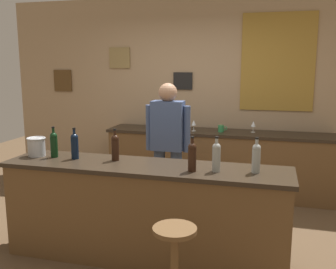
# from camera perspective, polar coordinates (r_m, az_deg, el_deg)

# --- Properties ---
(ground_plane) EXTENTS (10.00, 10.00, 0.00)m
(ground_plane) POSITION_cam_1_polar(r_m,az_deg,el_deg) (4.20, -1.58, -15.34)
(ground_plane) COLOR brown
(back_wall) EXTENTS (6.00, 0.09, 2.80)m
(back_wall) POSITION_cam_1_polar(r_m,az_deg,el_deg) (5.77, 4.45, 6.31)
(back_wall) COLOR tan
(back_wall) RESTS_ON ground_plane
(bar_counter) EXTENTS (2.66, 0.60, 0.92)m
(bar_counter) POSITION_cam_1_polar(r_m,az_deg,el_deg) (3.67, -3.47, -11.45)
(bar_counter) COLOR brown
(bar_counter) RESTS_ON ground_plane
(side_counter) EXTENTS (3.17, 0.56, 0.90)m
(side_counter) POSITION_cam_1_polar(r_m,az_deg,el_deg) (5.49, 7.45, -4.15)
(side_counter) COLOR brown
(side_counter) RESTS_ON ground_plane
(bartender) EXTENTS (0.52, 0.21, 1.62)m
(bartender) POSITION_cam_1_polar(r_m,az_deg,el_deg) (4.37, -0.03, -1.32)
(bartender) COLOR #384766
(bartender) RESTS_ON ground_plane
(bar_stool) EXTENTS (0.32, 0.32, 0.68)m
(bar_stool) POSITION_cam_1_polar(r_m,az_deg,el_deg) (2.91, 0.99, -17.61)
(bar_stool) COLOR brown
(bar_stool) RESTS_ON ground_plane
(wine_bottle_a) EXTENTS (0.07, 0.07, 0.31)m
(wine_bottle_a) POSITION_cam_1_polar(r_m,az_deg,el_deg) (3.94, -16.59, -1.31)
(wine_bottle_a) COLOR black
(wine_bottle_a) RESTS_ON bar_counter
(wine_bottle_b) EXTENTS (0.07, 0.07, 0.31)m
(wine_bottle_b) POSITION_cam_1_polar(r_m,az_deg,el_deg) (3.82, -13.70, -1.53)
(wine_bottle_b) COLOR black
(wine_bottle_b) RESTS_ON bar_counter
(wine_bottle_c) EXTENTS (0.07, 0.07, 0.31)m
(wine_bottle_c) POSITION_cam_1_polar(r_m,az_deg,el_deg) (3.68, -7.86, -1.76)
(wine_bottle_c) COLOR black
(wine_bottle_c) RESTS_ON bar_counter
(wine_bottle_d) EXTENTS (0.07, 0.07, 0.31)m
(wine_bottle_d) POSITION_cam_1_polar(r_m,az_deg,el_deg) (3.28, 3.61, -3.18)
(wine_bottle_d) COLOR black
(wine_bottle_d) RESTS_ON bar_counter
(wine_bottle_e) EXTENTS (0.07, 0.07, 0.31)m
(wine_bottle_e) POSITION_cam_1_polar(r_m,az_deg,el_deg) (3.30, 7.20, -3.18)
(wine_bottle_e) COLOR #999E99
(wine_bottle_e) RESTS_ON bar_counter
(wine_bottle_f) EXTENTS (0.07, 0.07, 0.31)m
(wine_bottle_f) POSITION_cam_1_polar(r_m,az_deg,el_deg) (3.32, 12.97, -3.27)
(wine_bottle_f) COLOR #999E99
(wine_bottle_f) RESTS_ON bar_counter
(ice_bucket) EXTENTS (0.19, 0.19, 0.19)m
(ice_bucket) POSITION_cam_1_polar(r_m,az_deg,el_deg) (4.05, -18.95, -1.67)
(ice_bucket) COLOR #B7BABF
(ice_bucket) RESTS_ON bar_counter
(wine_glass_a) EXTENTS (0.07, 0.07, 0.16)m
(wine_glass_a) POSITION_cam_1_polar(r_m,az_deg,el_deg) (5.66, -1.99, 2.14)
(wine_glass_a) COLOR silver
(wine_glass_a) RESTS_ON side_counter
(wine_glass_b) EXTENTS (0.07, 0.07, 0.16)m
(wine_glass_b) POSITION_cam_1_polar(r_m,az_deg,el_deg) (5.38, 3.85, 1.69)
(wine_glass_b) COLOR silver
(wine_glass_b) RESTS_ON side_counter
(wine_glass_c) EXTENTS (0.07, 0.07, 0.16)m
(wine_glass_c) POSITION_cam_1_polar(r_m,az_deg,el_deg) (5.39, 12.56, 1.48)
(wine_glass_c) COLOR silver
(wine_glass_c) RESTS_ON side_counter
(coffee_mug) EXTENTS (0.12, 0.08, 0.09)m
(coffee_mug) POSITION_cam_1_polar(r_m,az_deg,el_deg) (5.35, 7.91, 0.89)
(coffee_mug) COLOR #338C4C
(coffee_mug) RESTS_ON side_counter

